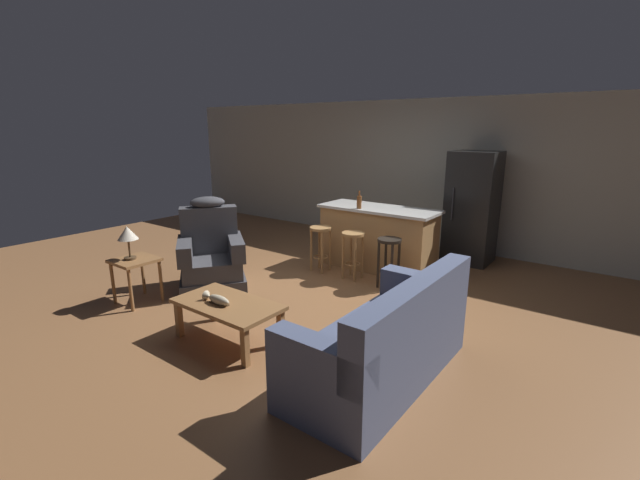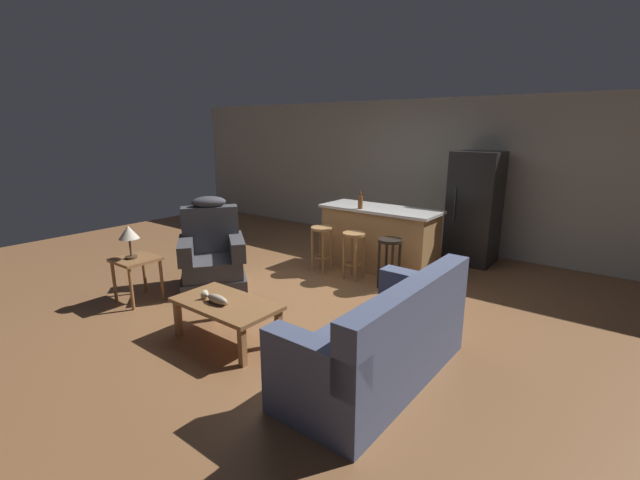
{
  "view_description": "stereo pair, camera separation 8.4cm",
  "coord_description": "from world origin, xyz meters",
  "px_view_note": "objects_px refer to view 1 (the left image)",
  "views": [
    {
      "loc": [
        3.08,
        -4.22,
        2.11
      ],
      "look_at": [
        -0.01,
        -0.1,
        0.75
      ],
      "focal_mm": 24.0,
      "sensor_mm": 36.0,
      "label": 1
    },
    {
      "loc": [
        3.15,
        -4.17,
        2.11
      ],
      "look_at": [
        -0.01,
        -0.1,
        0.75
      ],
      "focal_mm": 24.0,
      "sensor_mm": 36.0,
      "label": 2
    }
  ],
  "objects_px": {
    "bottle_tall_green": "(359,202)",
    "bar_stool_right": "(389,254)",
    "end_table": "(135,267)",
    "bar_stool_middle": "(353,247)",
    "table_lamp": "(128,235)",
    "bar_stool_left": "(320,241)",
    "kitchen_island": "(378,238)",
    "coffee_table": "(228,308)",
    "couch": "(386,343)",
    "fish_figurine": "(217,299)",
    "recliner_near_lamp": "(211,256)",
    "refrigerator": "(472,208)"
  },
  "relations": [
    {
      "from": "bottle_tall_green",
      "to": "bar_stool_right",
      "type": "bearing_deg",
      "value": -27.86
    },
    {
      "from": "end_table",
      "to": "bar_stool_middle",
      "type": "distance_m",
      "value": 2.86
    },
    {
      "from": "table_lamp",
      "to": "bar_stool_left",
      "type": "height_order",
      "value": "table_lamp"
    },
    {
      "from": "table_lamp",
      "to": "bar_stool_left",
      "type": "distance_m",
      "value": 2.64
    },
    {
      "from": "end_table",
      "to": "kitchen_island",
      "type": "relative_size",
      "value": 0.31
    },
    {
      "from": "coffee_table",
      "to": "couch",
      "type": "distance_m",
      "value": 1.63
    },
    {
      "from": "couch",
      "to": "table_lamp",
      "type": "bearing_deg",
      "value": 6.87
    },
    {
      "from": "couch",
      "to": "table_lamp",
      "type": "distance_m",
      "value": 3.36
    },
    {
      "from": "coffee_table",
      "to": "fish_figurine",
      "type": "relative_size",
      "value": 3.24
    },
    {
      "from": "recliner_near_lamp",
      "to": "bottle_tall_green",
      "type": "distance_m",
      "value": 2.25
    },
    {
      "from": "fish_figurine",
      "to": "recliner_near_lamp",
      "type": "bearing_deg",
      "value": 142.59
    },
    {
      "from": "couch",
      "to": "bar_stool_left",
      "type": "xyz_separation_m",
      "value": [
        -2.17,
        1.98,
        0.13
      ]
    },
    {
      "from": "kitchen_island",
      "to": "table_lamp",
      "type": "bearing_deg",
      "value": -120.12
    },
    {
      "from": "kitchen_island",
      "to": "recliner_near_lamp",
      "type": "bearing_deg",
      "value": -125.42
    },
    {
      "from": "coffee_table",
      "to": "kitchen_island",
      "type": "xyz_separation_m",
      "value": [
        0.04,
        2.96,
        0.11
      ]
    },
    {
      "from": "recliner_near_lamp",
      "to": "end_table",
      "type": "bearing_deg",
      "value": -68.84
    },
    {
      "from": "table_lamp",
      "to": "bar_stool_left",
      "type": "xyz_separation_m",
      "value": [
        1.12,
        2.36,
        -0.4
      ]
    },
    {
      "from": "refrigerator",
      "to": "recliner_near_lamp",
      "type": "bearing_deg",
      "value": -127.22
    },
    {
      "from": "bar_stool_right",
      "to": "bottle_tall_green",
      "type": "xyz_separation_m",
      "value": [
        -0.72,
        0.38,
        0.58
      ]
    },
    {
      "from": "coffee_table",
      "to": "recliner_near_lamp",
      "type": "bearing_deg",
      "value": 146.06
    },
    {
      "from": "kitchen_island",
      "to": "refrigerator",
      "type": "xyz_separation_m",
      "value": [
        1.01,
        1.2,
        0.4
      ]
    },
    {
      "from": "end_table",
      "to": "bar_stool_middle",
      "type": "bearing_deg",
      "value": 54.35
    },
    {
      "from": "couch",
      "to": "kitchen_island",
      "type": "distance_m",
      "value": 3.04
    },
    {
      "from": "coffee_table",
      "to": "bar_stool_left",
      "type": "distance_m",
      "value": 2.4
    },
    {
      "from": "fish_figurine",
      "to": "table_lamp",
      "type": "relative_size",
      "value": 0.83
    },
    {
      "from": "bar_stool_left",
      "to": "refrigerator",
      "type": "height_order",
      "value": "refrigerator"
    },
    {
      "from": "table_lamp",
      "to": "bar_stool_middle",
      "type": "relative_size",
      "value": 0.6
    },
    {
      "from": "coffee_table",
      "to": "bar_stool_right",
      "type": "distance_m",
      "value": 2.4
    },
    {
      "from": "end_table",
      "to": "refrigerator",
      "type": "relative_size",
      "value": 0.32
    },
    {
      "from": "coffee_table",
      "to": "bottle_tall_green",
      "type": "height_order",
      "value": "bottle_tall_green"
    },
    {
      "from": "recliner_near_lamp",
      "to": "bottle_tall_green",
      "type": "bearing_deg",
      "value": 92.43
    },
    {
      "from": "coffee_table",
      "to": "refrigerator",
      "type": "xyz_separation_m",
      "value": [
        1.04,
        4.16,
        0.52
      ]
    },
    {
      "from": "coffee_table",
      "to": "fish_figurine",
      "type": "bearing_deg",
      "value": -130.27
    },
    {
      "from": "recliner_near_lamp",
      "to": "bar_stool_middle",
      "type": "distance_m",
      "value": 1.96
    },
    {
      "from": "couch",
      "to": "bottle_tall_green",
      "type": "relative_size",
      "value": 7.22
    },
    {
      "from": "couch",
      "to": "bar_stool_middle",
      "type": "distance_m",
      "value": 2.55
    },
    {
      "from": "kitchen_island",
      "to": "bar_stool_right",
      "type": "height_order",
      "value": "kitchen_island"
    },
    {
      "from": "bar_stool_right",
      "to": "end_table",
      "type": "bearing_deg",
      "value": -133.94
    },
    {
      "from": "table_lamp",
      "to": "bar_stool_middle",
      "type": "xyz_separation_m",
      "value": [
        1.69,
        2.36,
        -0.4
      ]
    },
    {
      "from": "refrigerator",
      "to": "fish_figurine",
      "type": "bearing_deg",
      "value": -104.69
    },
    {
      "from": "couch",
      "to": "bar_stool_right",
      "type": "relative_size",
      "value": 2.8
    },
    {
      "from": "fish_figurine",
      "to": "couch",
      "type": "distance_m",
      "value": 1.72
    },
    {
      "from": "end_table",
      "to": "table_lamp",
      "type": "distance_m",
      "value": 0.41
    },
    {
      "from": "recliner_near_lamp",
      "to": "kitchen_island",
      "type": "distance_m",
      "value": 2.47
    },
    {
      "from": "coffee_table",
      "to": "end_table",
      "type": "relative_size",
      "value": 1.96
    },
    {
      "from": "bar_stool_middle",
      "to": "bottle_tall_green",
      "type": "bearing_deg",
      "value": 111.1
    },
    {
      "from": "recliner_near_lamp",
      "to": "bar_stool_left",
      "type": "relative_size",
      "value": 1.76
    },
    {
      "from": "couch",
      "to": "recliner_near_lamp",
      "type": "height_order",
      "value": "recliner_near_lamp"
    },
    {
      "from": "end_table",
      "to": "refrigerator",
      "type": "height_order",
      "value": "refrigerator"
    },
    {
      "from": "recliner_near_lamp",
      "to": "bar_stool_left",
      "type": "xyz_separation_m",
      "value": [
        0.82,
        1.39,
        0.05
      ]
    }
  ]
}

